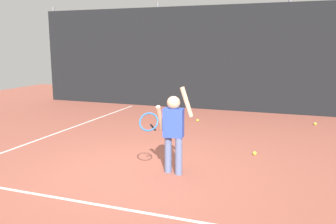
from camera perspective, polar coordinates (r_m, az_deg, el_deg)
ground_plane at (r=5.71m, az=-5.03°, el=-9.38°), size 20.00×20.00×0.00m
court_line_baseline at (r=4.68m, az=-11.79°, el=-14.19°), size 9.00×0.05×0.00m
court_line_sideline at (r=7.96m, az=-20.08°, el=-4.20°), size 0.05×9.00×0.00m
back_fence_windscreen at (r=10.92m, az=7.99°, el=8.46°), size 12.08×0.08×3.12m
fence_post_0 at (r=13.50m, az=-17.51°, el=8.79°), size 0.09×0.09×3.27m
fence_post_1 at (r=11.55m, az=-1.63°, el=9.05°), size 0.09×0.09×3.27m
fence_post_2 at (r=10.74m, az=18.47°, el=8.39°), size 0.09×0.09×3.27m
tennis_player at (r=5.38m, az=0.72°, el=-2.52°), size 0.67×0.63×1.35m
tennis_ball_0 at (r=6.65m, az=13.69°, el=-6.43°), size 0.07×0.07×0.07m
tennis_ball_1 at (r=9.28m, az=4.75°, el=-1.33°), size 0.07×0.07×0.07m
tennis_ball_2 at (r=9.38m, az=2.03°, el=-1.18°), size 0.07×0.07×0.07m
tennis_ball_3 at (r=9.57m, az=22.48°, el=-1.75°), size 0.07×0.07×0.07m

